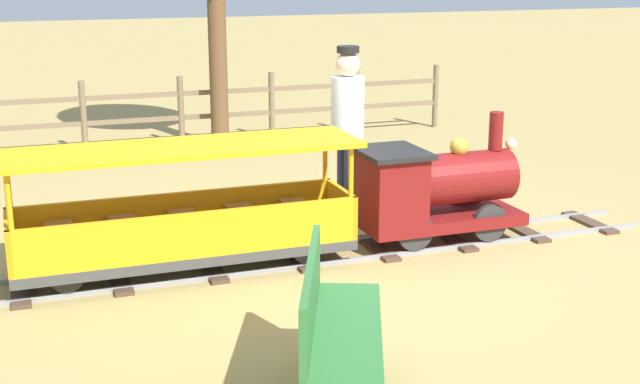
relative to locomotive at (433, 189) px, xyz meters
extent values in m
plane|color=#A38C51|center=(0.00, -0.95, -0.49)|extent=(60.00, 60.00, 0.00)
cube|color=gray|center=(-0.22, -1.22, -0.47)|extent=(0.03, 6.40, 0.04)
cube|color=gray|center=(0.22, -1.22, -0.47)|extent=(0.03, 6.40, 0.04)
cube|color=#4C3828|center=(0.00, -3.35, -0.47)|extent=(0.68, 0.14, 0.03)
cube|color=#4C3828|center=(0.00, -2.64, -0.47)|extent=(0.68, 0.14, 0.03)
cube|color=#4C3828|center=(0.00, -1.93, -0.47)|extent=(0.68, 0.14, 0.03)
cube|color=#4C3828|center=(0.00, -1.22, -0.47)|extent=(0.68, 0.14, 0.03)
cube|color=#4C3828|center=(0.00, -0.51, -0.47)|extent=(0.68, 0.14, 0.03)
cube|color=#4C3828|center=(0.00, 0.20, -0.47)|extent=(0.68, 0.14, 0.03)
cube|color=#4C3828|center=(0.00, 0.91, -0.47)|extent=(0.68, 0.14, 0.03)
cube|color=#4C3828|center=(0.00, 1.62, -0.47)|extent=(0.68, 0.14, 0.03)
cube|color=maroon|center=(0.00, 0.08, -0.28)|extent=(0.56, 1.40, 0.10)
cylinder|color=maroon|center=(0.00, 0.28, 0.07)|extent=(0.44, 0.85, 0.44)
cylinder|color=#B7932D|center=(0.00, 0.70, 0.07)|extent=(0.37, 0.02, 0.37)
cylinder|color=maroon|center=(0.00, 0.58, 0.46)|extent=(0.12, 0.12, 0.33)
sphere|color=#B7932D|center=(0.00, 0.23, 0.34)|extent=(0.16, 0.16, 0.16)
cube|color=maroon|center=(0.00, -0.40, 0.05)|extent=(0.56, 0.45, 0.55)
cube|color=black|center=(0.00, -0.40, 0.34)|extent=(0.64, 0.53, 0.04)
sphere|color=#F2EAB2|center=(0.00, 0.73, 0.33)|extent=(0.10, 0.10, 0.10)
cylinder|color=#2D2D2D|center=(-0.22, 0.43, -0.29)|extent=(0.05, 0.32, 0.32)
cylinder|color=#2D2D2D|center=(0.22, 0.43, -0.29)|extent=(0.05, 0.32, 0.32)
cylinder|color=#2D2D2D|center=(-0.22, -0.27, -0.29)|extent=(0.05, 0.32, 0.32)
cylinder|color=#2D2D2D|center=(0.22, -0.27, -0.29)|extent=(0.05, 0.32, 0.32)
cube|color=#3F3F3F|center=(0.00, -2.12, -0.31)|extent=(0.64, 2.60, 0.08)
cube|color=orange|center=(-0.30, -2.12, -0.09)|extent=(0.04, 2.60, 0.35)
cube|color=orange|center=(0.30, -2.12, -0.09)|extent=(0.04, 2.60, 0.35)
cube|color=orange|center=(0.00, -0.84, -0.09)|extent=(0.64, 0.04, 0.35)
cube|color=orange|center=(0.00, -3.40, -0.09)|extent=(0.64, 0.04, 0.35)
cylinder|color=orange|center=(-0.29, -0.87, 0.11)|extent=(0.04, 0.04, 0.75)
cylinder|color=orange|center=(0.29, -0.87, 0.11)|extent=(0.04, 0.04, 0.75)
cylinder|color=orange|center=(-0.29, -3.37, 0.11)|extent=(0.04, 0.04, 0.75)
cylinder|color=orange|center=(0.29, -3.37, 0.11)|extent=(0.04, 0.04, 0.75)
cube|color=orange|center=(0.00, -2.12, 0.50)|extent=(0.74, 2.70, 0.04)
cube|color=olive|center=(0.00, -3.04, -0.15)|extent=(0.48, 0.20, 0.24)
cube|color=olive|center=(0.00, -2.58, -0.15)|extent=(0.48, 0.20, 0.24)
cube|color=olive|center=(0.00, -2.12, -0.15)|extent=(0.48, 0.20, 0.24)
cube|color=olive|center=(0.00, -1.66, -0.15)|extent=(0.48, 0.20, 0.24)
cube|color=olive|center=(0.00, -1.20, -0.15)|extent=(0.48, 0.20, 0.24)
cylinder|color=#262626|center=(-0.22, -1.21, -0.33)|extent=(0.04, 0.24, 0.24)
cylinder|color=#262626|center=(0.22, -1.21, -0.33)|extent=(0.04, 0.24, 0.24)
cylinder|color=#262626|center=(-0.22, -3.03, -0.33)|extent=(0.04, 0.24, 0.24)
cylinder|color=#262626|center=(0.22, -3.03, -0.33)|extent=(0.04, 0.24, 0.24)
cylinder|color=#282D47|center=(-0.92, -0.46, -0.09)|extent=(0.12, 0.12, 0.80)
cylinder|color=#282D47|center=(-0.74, -0.46, -0.09)|extent=(0.12, 0.12, 0.80)
cylinder|color=white|center=(-0.83, -0.46, 0.59)|extent=(0.30, 0.30, 0.55)
sphere|color=beige|center=(-0.83, -0.46, 0.97)|extent=(0.22, 0.22, 0.22)
cylinder|color=black|center=(-0.83, -0.46, 1.10)|extent=(0.20, 0.20, 0.06)
cube|color=#2D6B33|center=(2.31, -1.72, -0.07)|extent=(1.35, 0.87, 0.06)
cube|color=#2D6B33|center=(2.24, -1.88, 0.13)|extent=(1.22, 0.54, 0.40)
cube|color=#333333|center=(1.78, -1.50, -0.28)|extent=(0.20, 0.33, 0.42)
cylinder|color=brown|center=(-4.49, -0.77, 0.76)|extent=(0.23, 0.23, 2.49)
cylinder|color=#756047|center=(-4.77, -2.45, -0.04)|extent=(0.08, 0.08, 0.90)
cylinder|color=#756047|center=(-4.77, -1.22, -0.04)|extent=(0.08, 0.08, 0.90)
cylinder|color=#756047|center=(-4.77, 0.01, -0.04)|extent=(0.08, 0.08, 0.90)
cylinder|color=#756047|center=(-4.77, 1.25, -0.04)|extent=(0.08, 0.08, 0.90)
cylinder|color=#756047|center=(-4.77, 2.48, -0.04)|extent=(0.08, 0.08, 0.90)
cube|color=#756047|center=(-4.77, -1.22, 0.19)|extent=(0.04, 7.40, 0.06)
cube|color=#756047|center=(-4.77, -1.22, -0.13)|extent=(0.04, 7.40, 0.06)
camera|label=1|loc=(6.29, -3.30, 1.87)|focal=48.41mm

